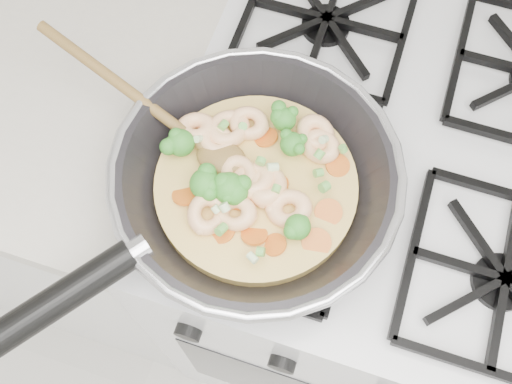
% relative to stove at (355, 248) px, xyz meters
% --- Properties ---
extents(stove, '(0.60, 0.60, 0.92)m').
position_rel_stove_xyz_m(stove, '(0.00, 0.00, 0.00)').
color(stove, silver).
rests_on(stove, ground).
extents(skillet, '(0.48, 0.45, 0.10)m').
position_rel_stove_xyz_m(skillet, '(-0.17, -0.14, 0.50)').
color(skillet, black).
rests_on(skillet, stove).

